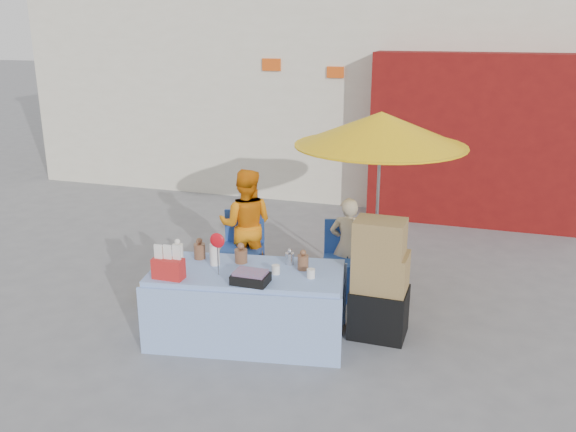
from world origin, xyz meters
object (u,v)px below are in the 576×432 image
(market_table, at_px, (247,304))
(chair_left, at_px, (242,262))
(chair_right, at_px, (344,275))
(umbrella, at_px, (381,130))
(vendor_orange, at_px, (246,225))
(box_stack, at_px, (380,283))
(vendor_beige, at_px, (347,245))

(market_table, bearing_deg, chair_left, 103.95)
(market_table, bearing_deg, chair_right, 51.98)
(umbrella, bearing_deg, vendor_orange, -174.47)
(chair_left, bearing_deg, box_stack, -36.21)
(vendor_beige, bearing_deg, market_table, 52.28)
(chair_right, bearing_deg, box_stack, -68.44)
(chair_right, xyz_separation_m, box_stack, (0.53, -0.82, 0.31))
(market_table, xyz_separation_m, umbrella, (0.99, 1.56, 1.52))
(vendor_orange, relative_size, box_stack, 1.13)
(vendor_beige, height_order, umbrella, umbrella)
(vendor_orange, distance_m, box_stack, 2.02)
(vendor_beige, bearing_deg, chair_right, 77.02)
(chair_left, height_order, vendor_orange, vendor_orange)
(umbrella, bearing_deg, chair_left, -169.62)
(vendor_orange, xyz_separation_m, vendor_beige, (1.25, 0.00, -0.12))
(chair_left, xyz_separation_m, chair_right, (1.25, 0.00, 0.00))
(vendor_beige, distance_m, umbrella, 1.37)
(market_table, xyz_separation_m, vendor_beige, (0.69, 1.41, 0.19))
(chair_right, xyz_separation_m, vendor_orange, (-1.25, 0.13, 0.43))
(vendor_beige, bearing_deg, vendor_orange, -11.62)
(market_table, xyz_separation_m, chair_left, (-0.56, 1.28, -0.12))
(vendor_orange, height_order, vendor_beige, vendor_orange)
(chair_right, distance_m, vendor_beige, 0.34)
(market_table, xyz_separation_m, vendor_orange, (-0.56, 1.41, 0.31))
(chair_left, bearing_deg, chair_right, -11.62)
(box_stack, bearing_deg, umbrella, 101.83)
(umbrella, bearing_deg, market_table, -122.40)
(vendor_orange, xyz_separation_m, box_stack, (1.78, -0.95, -0.13))
(chair_left, bearing_deg, vendor_orange, 77.02)
(box_stack, bearing_deg, chair_right, 123.18)
(vendor_orange, relative_size, umbrella, 0.66)
(market_table, distance_m, chair_right, 1.46)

